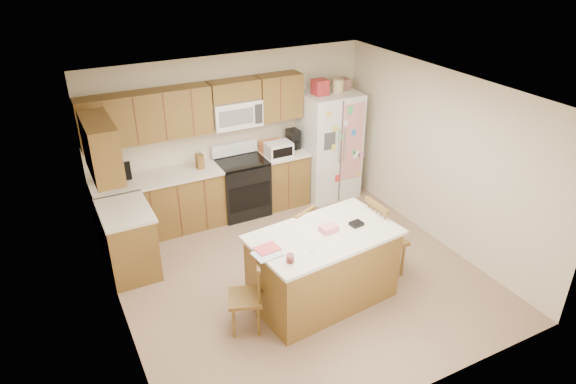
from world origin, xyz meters
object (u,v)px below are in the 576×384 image
island (323,267)px  windsor_chair_left (247,297)px  stove (242,186)px  refrigerator (329,144)px  windsor_chair_right (384,239)px  windsor_chair_back (296,241)px

island → windsor_chair_left: size_ratio=2.04×
stove → island: stove is taller
refrigerator → windsor_chair_right: size_ratio=1.87×
stove → windsor_chair_right: size_ratio=1.04×
refrigerator → island: size_ratio=1.09×
stove → windsor_chair_back: (0.01, -1.83, -0.01)m
refrigerator → island: refrigerator is taller
stove → windsor_chair_back: bearing=-89.5°
windsor_chair_back → windsor_chair_right: (1.00, -0.56, 0.05)m
refrigerator → windsor_chair_left: (-2.58, -2.48, -0.49)m
stove → windsor_chair_left: size_ratio=1.24×
island → windsor_chair_left: (-1.03, -0.05, -0.05)m
stove → refrigerator: (1.57, -0.06, 0.45)m
island → windsor_chair_left: island is taller
stove → refrigerator: refrigerator is taller
island → stove: bearing=90.5°
windsor_chair_left → island: bearing=2.6°
windsor_chair_left → windsor_chair_right: bearing=4.6°
windsor_chair_right → windsor_chair_left: bearing=-175.4°
stove → refrigerator: size_ratio=0.55×
island → windsor_chair_left: bearing=-177.4°
windsor_chair_left → windsor_chair_right: size_ratio=0.84×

